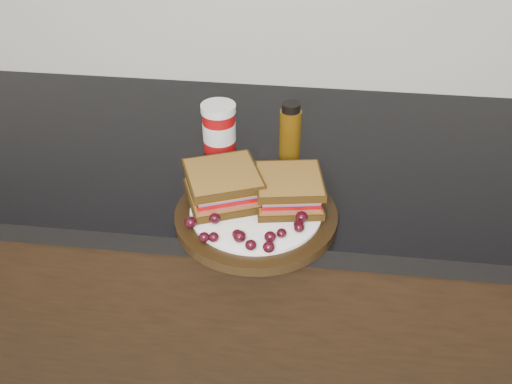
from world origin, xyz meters
TOP-DOWN VIEW (x-y plane):
  - base_cabinets at (0.00, 1.70)m, footprint 3.96×0.58m
  - countertop at (0.00, 1.70)m, footprint 3.98×0.60m
  - plate at (0.22, 1.46)m, footprint 0.28×0.28m
  - sandwich_left at (0.16, 1.49)m, footprint 0.16×0.16m
  - sandwich_right at (0.27, 1.49)m, footprint 0.13×0.13m
  - grape_0 at (0.12, 1.40)m, footprint 0.02×0.02m
  - grape_1 at (0.15, 1.42)m, footprint 0.02×0.02m
  - grape_2 at (0.15, 1.37)m, footprint 0.02×0.02m
  - grape_3 at (0.16, 1.37)m, footprint 0.02×0.02m
  - grape_4 at (0.20, 1.38)m, footprint 0.02×0.02m
  - grape_5 at (0.20, 1.39)m, footprint 0.02×0.02m
  - grape_6 at (0.22, 1.36)m, footprint 0.02×0.02m
  - grape_7 at (0.25, 1.36)m, footprint 0.02×0.02m
  - grape_8 at (0.25, 1.38)m, footprint 0.02×0.02m
  - grape_9 at (0.27, 1.40)m, footprint 0.02×0.02m
  - grape_10 at (0.29, 1.41)m, footprint 0.02×0.02m
  - grape_11 at (0.29, 1.42)m, footprint 0.02×0.02m
  - grape_12 at (0.30, 1.44)m, footprint 0.02×0.02m
  - grape_13 at (0.30, 1.48)m, footprint 0.02×0.02m
  - grape_14 at (0.30, 1.50)m, footprint 0.02×0.02m
  - grape_15 at (0.27, 1.48)m, footprint 0.02×0.02m
  - grape_16 at (0.17, 1.52)m, footprint 0.02×0.02m
  - grape_17 at (0.17, 1.50)m, footprint 0.02×0.02m
  - grape_18 at (0.15, 1.50)m, footprint 0.02×0.02m
  - grape_19 at (0.14, 1.50)m, footprint 0.02×0.02m
  - grape_20 at (0.15, 1.46)m, footprint 0.02×0.02m
  - grape_21 at (0.15, 1.45)m, footprint 0.02×0.02m
  - grape_22 at (0.16, 1.49)m, footprint 0.02×0.02m
  - grape_23 at (0.13, 1.50)m, footprint 0.02×0.02m
  - grape_24 at (0.15, 1.46)m, footprint 0.02×0.02m
  - condiment_jar at (0.12, 1.68)m, footprint 0.08×0.08m
  - oil_bottle at (0.26, 1.68)m, footprint 0.05×0.05m

SIDE VIEW (x-z plane):
  - base_cabinets at x=0.00m, z-range 0.00..0.86m
  - countertop at x=0.00m, z-range 0.86..0.90m
  - plate at x=0.22m, z-range 0.90..0.92m
  - grape_24 at x=0.15m, z-range 0.92..0.94m
  - grape_9 at x=0.27m, z-range 0.92..0.94m
  - grape_11 at x=0.29m, z-range 0.92..0.94m
  - grape_14 at x=0.30m, z-range 0.92..0.94m
  - grape_5 at x=0.20m, z-range 0.92..0.94m
  - grape_21 at x=0.15m, z-range 0.92..0.94m
  - grape_3 at x=0.16m, z-range 0.92..0.94m
  - grape_10 at x=0.29m, z-range 0.92..0.94m
  - grape_2 at x=0.15m, z-range 0.92..0.94m
  - grape_23 at x=0.13m, z-range 0.92..0.94m
  - grape_13 at x=0.30m, z-range 0.92..0.94m
  - grape_6 at x=0.22m, z-range 0.92..0.94m
  - grape_17 at x=0.17m, z-range 0.92..0.94m
  - grape_16 at x=0.17m, z-range 0.92..0.94m
  - grape_22 at x=0.16m, z-range 0.92..0.94m
  - grape_8 at x=0.25m, z-range 0.92..0.94m
  - grape_7 at x=0.25m, z-range 0.92..0.94m
  - grape_1 at x=0.15m, z-range 0.92..0.94m
  - grape_15 at x=0.27m, z-range 0.92..0.94m
  - grape_20 at x=0.15m, z-range 0.92..0.94m
  - grape_0 at x=0.12m, z-range 0.92..0.94m
  - grape_4 at x=0.20m, z-range 0.92..0.94m
  - grape_12 at x=0.30m, z-range 0.92..0.94m
  - grape_19 at x=0.14m, z-range 0.92..0.94m
  - grape_18 at x=0.15m, z-range 0.92..0.94m
  - sandwich_right at x=0.27m, z-range 0.92..0.98m
  - condiment_jar at x=0.12m, z-range 0.90..1.00m
  - sandwich_left at x=0.16m, z-range 0.92..0.98m
  - oil_bottle at x=0.26m, z-range 0.90..1.02m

